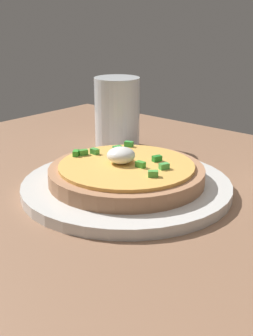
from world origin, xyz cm
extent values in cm
cube|color=#8D644A|center=(0.00, 0.00, 1.60)|extent=(103.43, 68.78, 3.19)
cylinder|color=silver|center=(-3.83, -4.65, 3.92)|extent=(29.10, 29.10, 1.46)
cylinder|color=#AF7A56|center=(-3.83, -4.65, 5.71)|extent=(21.55, 21.55, 2.11)
cylinder|color=#F1B052|center=(-3.83, -4.65, 7.00)|extent=(18.72, 18.72, 0.47)
ellipsoid|color=white|center=(-4.73, -4.78, 8.35)|extent=(3.94, 3.94, 2.23)
cube|color=green|center=(-11.23, -5.75, 7.63)|extent=(1.24, 1.49, 0.80)
cube|color=#25882B|center=(-1.43, -0.94, 7.63)|extent=(1.19, 1.48, 0.80)
cube|color=green|center=(-10.38, -4.26, 7.63)|extent=(1.33, 0.89, 0.80)
cube|color=green|center=(-6.09, -3.09, 7.63)|extent=(1.51, 1.39, 0.80)
cube|color=green|center=(-9.05, 1.88, 7.63)|extent=(1.46, 1.14, 0.80)
cube|color=#50AC43|center=(-5.36, -5.03, 7.63)|extent=(1.51, 1.39, 0.80)
cube|color=green|center=(-11.77, -6.67, 7.63)|extent=(1.40, 1.51, 0.80)
cube|color=green|center=(-1.56, -4.39, 7.63)|extent=(1.30, 0.83, 0.80)
cube|color=green|center=(1.26, -2.89, 7.63)|extent=(1.25, 1.49, 0.80)
cube|color=green|center=(-8.77, -1.08, 7.63)|extent=(1.16, 1.47, 0.80)
cube|color=#50AC44|center=(1.93, -6.14, 7.63)|extent=(1.49, 1.45, 0.80)
cylinder|color=silver|center=(-19.08, 10.26, 9.56)|extent=(8.08, 8.08, 12.73)
cylinder|color=beige|center=(-19.08, 10.26, 8.86)|extent=(7.11, 7.11, 10.54)
camera|label=1|loc=(34.97, -49.14, 27.64)|focal=48.71mm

